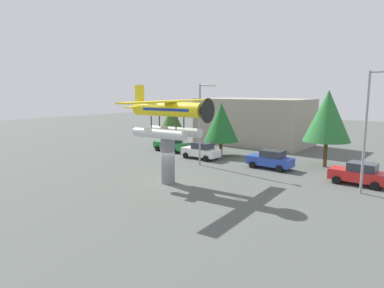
% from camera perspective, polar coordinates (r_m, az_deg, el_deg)
% --- Properties ---
extents(ground_plane, '(140.00, 140.00, 0.00)m').
position_cam_1_polar(ground_plane, '(27.31, -4.01, -6.47)').
color(ground_plane, '#515651').
extents(display_pedestal, '(1.10, 1.10, 3.67)m').
position_cam_1_polar(display_pedestal, '(26.88, -4.06, -2.70)').
color(display_pedestal, slate).
rests_on(display_pedestal, ground).
extents(floatplane_monument, '(7.00, 10.46, 4.00)m').
position_cam_1_polar(floatplane_monument, '(26.32, -3.92, 4.76)').
color(floatplane_monument, silver).
rests_on(floatplane_monument, display_pedestal).
extents(car_near_green, '(4.20, 2.02, 1.76)m').
position_cam_1_polar(car_near_green, '(40.99, -3.55, -0.01)').
color(car_near_green, '#237A38').
rests_on(car_near_green, ground).
extents(car_mid_white, '(4.20, 2.02, 1.76)m').
position_cam_1_polar(car_mid_white, '(36.47, 1.53, -1.12)').
color(car_mid_white, white).
rests_on(car_mid_white, ground).
extents(car_far_blue, '(4.20, 2.02, 1.76)m').
position_cam_1_polar(car_far_blue, '(32.74, 12.97, -2.51)').
color(car_far_blue, '#2847B7').
rests_on(car_far_blue, ground).
extents(car_distant_red, '(4.20, 2.02, 1.76)m').
position_cam_1_polar(car_distant_red, '(29.51, 26.12, -4.46)').
color(car_distant_red, red).
rests_on(car_distant_red, ground).
extents(streetlight_primary, '(1.84, 0.28, 7.81)m').
position_cam_1_polar(streetlight_primary, '(32.93, 1.59, 4.22)').
color(streetlight_primary, gray).
rests_on(streetlight_primary, ground).
extents(streetlight_secondary, '(1.84, 0.28, 8.57)m').
position_cam_1_polar(streetlight_secondary, '(26.45, 27.37, 2.91)').
color(streetlight_secondary, gray).
rests_on(streetlight_secondary, ground).
extents(storefront_building, '(14.78, 7.85, 6.14)m').
position_cam_1_polar(storefront_building, '(47.26, 10.15, 3.74)').
color(storefront_building, '#9E9384').
rests_on(storefront_building, ground).
extents(tree_west, '(2.94, 2.94, 5.31)m').
position_cam_1_polar(tree_west, '(47.74, -3.40, 4.62)').
color(tree_west, brown).
rests_on(tree_west, ground).
extents(tree_east, '(3.86, 3.86, 5.91)m').
position_cam_1_polar(tree_east, '(38.08, 4.89, 3.65)').
color(tree_east, brown).
rests_on(tree_east, ground).
extents(tree_center_back, '(4.34, 4.34, 7.30)m').
position_cam_1_polar(tree_center_back, '(34.51, 21.67, 4.38)').
color(tree_center_back, brown).
rests_on(tree_center_back, ground).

